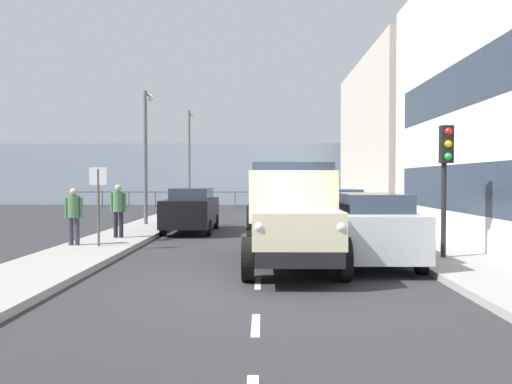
% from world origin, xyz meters
% --- Properties ---
extents(ground_plane, '(80.00, 80.00, 0.00)m').
position_xyz_m(ground_plane, '(0.00, -9.51, 0.00)').
color(ground_plane, '#2D2D30').
extents(sidewalk_left, '(2.17, 37.93, 0.15)m').
position_xyz_m(sidewalk_left, '(-4.73, -9.51, 0.07)').
color(sidewalk_left, '#9E9993').
rests_on(sidewalk_left, ground_plane).
extents(sidewalk_right, '(2.17, 37.93, 0.15)m').
position_xyz_m(sidewalk_right, '(4.73, -9.51, 0.07)').
color(sidewalk_right, '#9E9993').
rests_on(sidewalk_right, ground_plane).
extents(road_centreline_markings, '(0.12, 33.73, 0.01)m').
position_xyz_m(road_centreline_markings, '(0.00, -8.87, 0.00)').
color(road_centreline_markings, silver).
rests_on(road_centreline_markings, ground_plane).
extents(building_far_block, '(6.50, 14.03, 9.07)m').
position_xyz_m(building_far_block, '(-9.07, -20.39, 4.54)').
color(building_far_block, beige).
rests_on(building_far_block, ground_plane).
extents(sea_horizon, '(80.00, 0.80, 5.00)m').
position_xyz_m(sea_horizon, '(0.00, -31.47, 2.50)').
color(sea_horizon, '#8C9EAD').
rests_on(sea_horizon, ground_plane).
extents(seawall_railing, '(28.08, 0.08, 1.20)m').
position_xyz_m(seawall_railing, '(-0.00, -27.87, 0.92)').
color(seawall_railing, '#4C5156').
rests_on(seawall_railing, ground_plane).
extents(truck_vintage_cream, '(2.17, 5.64, 2.43)m').
position_xyz_m(truck_vintage_cream, '(-0.76, -1.98, 1.18)').
color(truck_vintage_cream, black).
rests_on(truck_vintage_cream, ground_plane).
extents(car_silver_kerbside_near, '(1.83, 4.14, 1.72)m').
position_xyz_m(car_silver_kerbside_near, '(-2.69, -2.71, 0.90)').
color(car_silver_kerbside_near, '#B7BABF').
rests_on(car_silver_kerbside_near, ground_plane).
extents(car_white_kerbside_1, '(1.90, 4.09, 1.72)m').
position_xyz_m(car_white_kerbside_1, '(-2.69, -8.45, 0.90)').
color(car_white_kerbside_1, white).
rests_on(car_white_kerbside_1, ground_plane).
extents(car_black_oppositeside_0, '(1.84, 4.43, 1.72)m').
position_xyz_m(car_black_oppositeside_0, '(2.69, -10.02, 0.90)').
color(car_black_oppositeside_0, black).
rests_on(car_black_oppositeside_0, ground_plane).
extents(pedestrian_couple_a, '(0.53, 0.34, 1.65)m').
position_xyz_m(pedestrian_couple_a, '(5.39, -5.01, 1.12)').
color(pedestrian_couple_a, '#383342').
rests_on(pedestrian_couple_a, sidewalk_right).
extents(pedestrian_with_bag, '(0.53, 0.34, 1.74)m').
position_xyz_m(pedestrian_with_bag, '(4.65, -6.90, 1.18)').
color(pedestrian_with_bag, black).
rests_on(pedestrian_with_bag, sidewalk_right).
extents(traffic_light_near, '(0.28, 0.41, 3.20)m').
position_xyz_m(traffic_light_near, '(-4.52, -2.78, 2.47)').
color(traffic_light_near, black).
rests_on(traffic_light_near, sidewalk_left).
extents(lamp_post_promenade, '(0.32, 1.14, 5.69)m').
position_xyz_m(lamp_post_promenade, '(4.92, -12.04, 3.60)').
color(lamp_post_promenade, '#59595B').
rests_on(lamp_post_promenade, sidewalk_right).
extents(lamp_post_far, '(0.32, 1.14, 6.48)m').
position_xyz_m(lamp_post_far, '(4.79, -23.72, 4.01)').
color(lamp_post_far, '#59595B').
rests_on(lamp_post_far, sidewalk_right).
extents(street_sign, '(0.50, 0.07, 2.25)m').
position_xyz_m(street_sign, '(4.60, -4.81, 1.68)').
color(street_sign, '#4C4C4C').
rests_on(street_sign, sidewalk_right).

